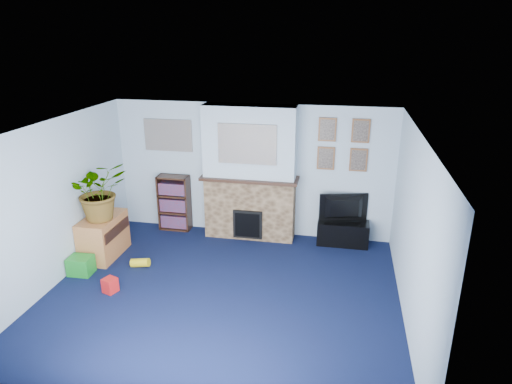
% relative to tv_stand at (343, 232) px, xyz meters
% --- Properties ---
extents(floor, '(5.00, 4.50, 0.01)m').
position_rel_tv_stand_xyz_m(floor, '(-1.67, -2.03, -0.23)').
color(floor, '#0E1536').
rests_on(floor, ground).
extents(ceiling, '(5.00, 4.50, 0.01)m').
position_rel_tv_stand_xyz_m(ceiling, '(-1.67, -2.03, 2.17)').
color(ceiling, white).
rests_on(ceiling, wall_back).
extents(wall_back, '(5.00, 0.04, 2.40)m').
position_rel_tv_stand_xyz_m(wall_back, '(-1.67, 0.22, 0.97)').
color(wall_back, silver).
rests_on(wall_back, ground).
extents(wall_front, '(5.00, 0.04, 2.40)m').
position_rel_tv_stand_xyz_m(wall_front, '(-1.67, -4.28, 0.97)').
color(wall_front, silver).
rests_on(wall_front, ground).
extents(wall_left, '(0.04, 4.50, 2.40)m').
position_rel_tv_stand_xyz_m(wall_left, '(-4.17, -2.03, 0.97)').
color(wall_left, silver).
rests_on(wall_left, ground).
extents(wall_right, '(0.04, 4.50, 2.40)m').
position_rel_tv_stand_xyz_m(wall_right, '(0.83, -2.03, 0.97)').
color(wall_right, silver).
rests_on(wall_right, ground).
extents(chimney_breast, '(1.72, 0.50, 2.40)m').
position_rel_tv_stand_xyz_m(chimney_breast, '(-1.67, 0.02, 0.96)').
color(chimney_breast, brown).
rests_on(chimney_breast, ground).
extents(collage_main, '(1.00, 0.03, 0.68)m').
position_rel_tv_stand_xyz_m(collage_main, '(-1.67, -0.19, 1.55)').
color(collage_main, gray).
rests_on(collage_main, chimney_breast).
extents(collage_left, '(0.90, 0.03, 0.58)m').
position_rel_tv_stand_xyz_m(collage_left, '(-3.22, 0.21, 1.55)').
color(collage_left, gray).
rests_on(collage_left, wall_back).
extents(portrait_tl, '(0.30, 0.03, 0.40)m').
position_rel_tv_stand_xyz_m(portrait_tl, '(-0.37, 0.20, 1.77)').
color(portrait_tl, brown).
rests_on(portrait_tl, wall_back).
extents(portrait_tr, '(0.30, 0.03, 0.40)m').
position_rel_tv_stand_xyz_m(portrait_tr, '(0.18, 0.20, 1.77)').
color(portrait_tr, brown).
rests_on(portrait_tr, wall_back).
extents(portrait_bl, '(0.30, 0.03, 0.40)m').
position_rel_tv_stand_xyz_m(portrait_bl, '(-0.37, 0.20, 1.27)').
color(portrait_bl, brown).
rests_on(portrait_bl, wall_back).
extents(portrait_br, '(0.30, 0.03, 0.40)m').
position_rel_tv_stand_xyz_m(portrait_br, '(0.18, 0.20, 1.27)').
color(portrait_br, brown).
rests_on(portrait_br, wall_back).
extents(tv_stand, '(0.89, 0.37, 0.42)m').
position_rel_tv_stand_xyz_m(tv_stand, '(0.00, 0.00, 0.00)').
color(tv_stand, black).
rests_on(tv_stand, ground).
extents(television, '(0.85, 0.31, 0.49)m').
position_rel_tv_stand_xyz_m(television, '(-0.00, 0.02, 0.44)').
color(television, black).
rests_on(television, tv_stand).
extents(bookshelf, '(0.58, 0.28, 1.05)m').
position_rel_tv_stand_xyz_m(bookshelf, '(-3.13, 0.08, 0.28)').
color(bookshelf, '#331C12').
rests_on(bookshelf, ground).
extents(sideboard, '(0.50, 0.89, 0.69)m').
position_rel_tv_stand_xyz_m(sideboard, '(-3.91, -1.19, 0.12)').
color(sideboard, '#BF733D').
rests_on(sideboard, ground).
extents(potted_plant, '(1.14, 1.14, 0.96)m').
position_rel_tv_stand_xyz_m(potted_plant, '(-3.86, -1.24, 0.95)').
color(potted_plant, '#26661E').
rests_on(potted_plant, sideboard).
extents(mantel_clock, '(0.11, 0.06, 0.15)m').
position_rel_tv_stand_xyz_m(mantel_clock, '(-1.77, -0.03, 1.00)').
color(mantel_clock, gold).
rests_on(mantel_clock, chimney_breast).
extents(mantel_candle, '(0.05, 0.05, 0.17)m').
position_rel_tv_stand_xyz_m(mantel_candle, '(-1.45, -0.03, 1.01)').
color(mantel_candle, '#B2BFC6').
rests_on(mantel_candle, chimney_breast).
extents(mantel_teddy, '(0.14, 0.14, 0.14)m').
position_rel_tv_stand_xyz_m(mantel_teddy, '(-2.24, -0.03, 0.99)').
color(mantel_teddy, gray).
rests_on(mantel_teddy, chimney_breast).
extents(mantel_can, '(0.06, 0.06, 0.11)m').
position_rel_tv_stand_xyz_m(mantel_can, '(-1.01, -0.03, 0.99)').
color(mantel_can, red).
rests_on(mantel_can, chimney_breast).
extents(green_crate, '(0.37, 0.30, 0.28)m').
position_rel_tv_stand_xyz_m(green_crate, '(-3.97, -1.83, -0.09)').
color(green_crate, '#198C26').
rests_on(green_crate, ground).
extents(toy_ball, '(0.20, 0.20, 0.20)m').
position_rel_tv_stand_xyz_m(toy_ball, '(-3.82, -1.21, -0.14)').
color(toy_ball, orange).
rests_on(toy_ball, ground).
extents(toy_block, '(0.23, 0.23, 0.21)m').
position_rel_tv_stand_xyz_m(toy_block, '(-3.28, -2.23, -0.12)').
color(toy_block, red).
rests_on(toy_block, ground).
extents(toy_tube, '(0.31, 0.14, 0.18)m').
position_rel_tv_stand_xyz_m(toy_tube, '(-3.16, -1.45, -0.16)').
color(toy_tube, yellow).
rests_on(toy_tube, ground).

